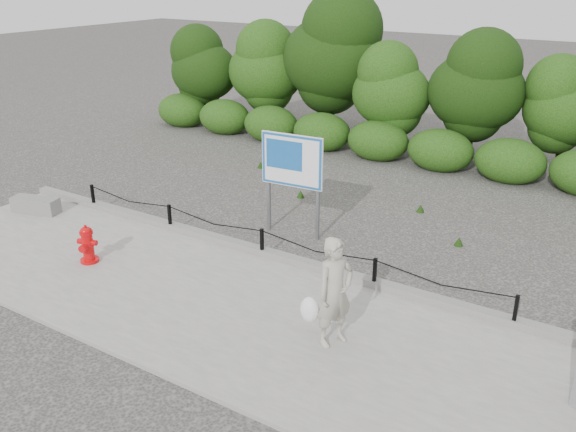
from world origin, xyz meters
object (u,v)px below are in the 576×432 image
(pedestrian, at_px, (333,293))
(concrete_block, at_px, (36,205))
(advertising_sign, at_px, (292,165))
(fire_hydrant, at_px, (87,245))

(pedestrian, relative_size, concrete_block, 1.55)
(concrete_block, distance_m, advertising_sign, 6.40)
(fire_hydrant, relative_size, concrete_block, 0.69)
(concrete_block, bearing_deg, pedestrian, -6.67)
(fire_hydrant, xyz_separation_m, concrete_block, (-3.18, 1.14, -0.19))
(pedestrian, distance_m, concrete_block, 8.71)
(fire_hydrant, bearing_deg, pedestrian, -17.06)
(fire_hydrant, relative_size, advertising_sign, 0.34)
(fire_hydrant, relative_size, pedestrian, 0.44)
(pedestrian, bearing_deg, concrete_block, 106.58)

